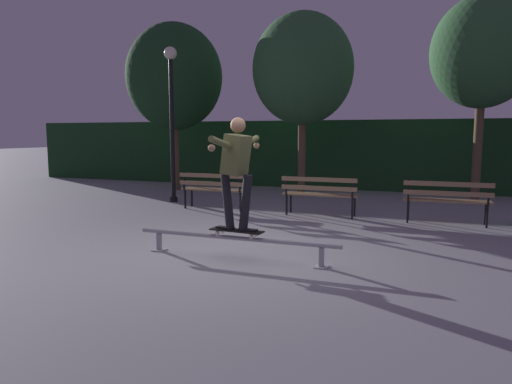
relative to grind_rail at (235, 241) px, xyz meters
name	(u,v)px	position (x,y,z in m)	size (l,w,h in m)	color
ground_plane	(240,255)	(0.00, 0.19, -0.25)	(90.00, 90.00, 0.00)	gray
hedge_backdrop	(348,154)	(0.00, 9.22, 0.83)	(24.00, 1.20, 2.18)	#193D1E
grind_rail	(235,241)	(0.00, 0.00, 0.00)	(3.02, 0.18, 0.32)	#9E9EA3
skateboard	(237,231)	(0.03, 0.00, 0.14)	(0.79, 0.25, 0.09)	black
skateboarder	(236,164)	(0.03, 0.00, 1.08)	(0.63, 1.41, 1.56)	black
park_bench_leftmost	(214,187)	(-2.14, 3.70, 0.28)	(1.60, 0.42, 0.88)	black
park_bench_left_center	(320,191)	(0.35, 3.70, 0.28)	(1.60, 0.42, 0.88)	black
park_bench_right_center	(447,197)	(2.85, 3.70, 0.28)	(1.60, 0.42, 0.88)	black
tree_far_right	(483,52)	(3.62, 7.25, 3.51)	(2.54, 2.54, 5.18)	brown
tree_behind_benches	(303,69)	(-0.88, 6.75, 3.25)	(2.77, 2.77, 5.04)	brown
tree_far_left	(174,77)	(-4.94, 6.78, 3.22)	(2.93, 2.93, 5.09)	brown
lamp_post_left	(172,105)	(-3.67, 4.46, 2.23)	(0.32, 0.32, 3.90)	black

